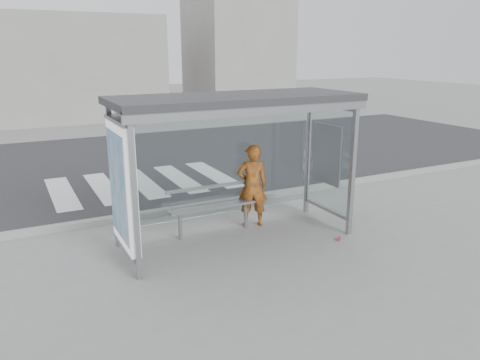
# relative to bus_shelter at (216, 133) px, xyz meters

# --- Properties ---
(ground) EXTENTS (80.00, 80.00, 0.00)m
(ground) POSITION_rel_bus_shelter_xyz_m (0.37, -0.06, -1.98)
(ground) COLOR slate
(ground) RESTS_ON ground
(road) EXTENTS (30.00, 10.00, 0.01)m
(road) POSITION_rel_bus_shelter_xyz_m (0.37, 6.94, -1.98)
(road) COLOR #252528
(road) RESTS_ON ground
(curb) EXTENTS (30.00, 0.18, 0.12)m
(curb) POSITION_rel_bus_shelter_xyz_m (0.37, 1.89, -1.92)
(curb) COLOR gray
(curb) RESTS_ON ground
(crosswalk) EXTENTS (4.55, 3.00, 0.00)m
(crosswalk) POSITION_rel_bus_shelter_xyz_m (-0.13, 4.44, -1.98)
(crosswalk) COLOR silver
(crosswalk) RESTS_ON ground
(bus_shelter) EXTENTS (4.25, 1.65, 2.62)m
(bus_shelter) POSITION_rel_bus_shelter_xyz_m (0.00, 0.00, 0.00)
(bus_shelter) COLOR gray
(bus_shelter) RESTS_ON ground
(building_center) EXTENTS (8.00, 5.00, 5.00)m
(building_center) POSITION_rel_bus_shelter_xyz_m (0.37, 17.94, 0.52)
(building_center) COLOR gray
(building_center) RESTS_ON ground
(building_right) EXTENTS (5.00, 5.00, 7.00)m
(building_right) POSITION_rel_bus_shelter_xyz_m (9.37, 17.94, 1.52)
(building_right) COLOR gray
(building_right) RESTS_ON ground
(person) EXTENTS (0.68, 0.56, 1.62)m
(person) POSITION_rel_bus_shelter_xyz_m (0.97, 0.48, -1.17)
(person) COLOR red
(person) RESTS_ON ground
(bench) EXTENTS (1.73, 0.30, 0.90)m
(bench) POSITION_rel_bus_shelter_xyz_m (0.13, 0.45, -1.45)
(bench) COLOR slate
(bench) RESTS_ON ground
(soda_can) EXTENTS (0.12, 0.11, 0.06)m
(soda_can) POSITION_rel_bus_shelter_xyz_m (2.01, -0.93, -1.95)
(soda_can) COLOR #E94464
(soda_can) RESTS_ON ground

